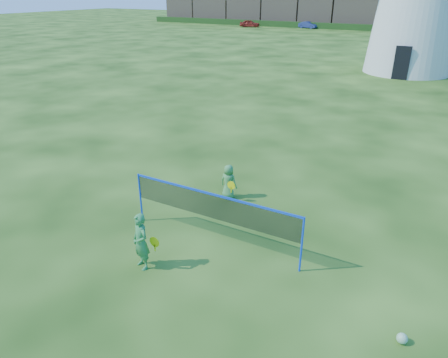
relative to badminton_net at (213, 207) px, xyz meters
name	(u,v)px	position (x,y,z in m)	size (l,w,h in m)	color
ground	(210,230)	(-0.43, 0.51, -1.14)	(220.00, 220.00, 0.00)	black
badminton_net	(213,207)	(0.00, 0.00, 0.00)	(5.05, 0.05, 1.55)	blue
player_girl	(141,242)	(-1.01, -1.78, -0.39)	(0.74, 0.54, 1.50)	#378A46
player_boy	(229,182)	(-0.95, 2.60, -0.55)	(0.65, 0.42, 1.18)	#46924B
play_ball	(402,338)	(5.06, -1.18, -1.03)	(0.22, 0.22, 0.22)	green
terraced_houses	(287,2)	(-26.55, 72.51, 2.88)	(51.92, 8.40, 8.30)	gray
hedge	(295,25)	(-22.43, 66.51, -0.64)	(62.00, 0.80, 1.00)	#193814
car_left	(250,24)	(-30.01, 63.43, -0.52)	(1.46, 3.64, 1.24)	maroon
car_right	(308,25)	(-19.91, 66.30, -0.58)	(1.19, 3.41, 1.12)	navy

